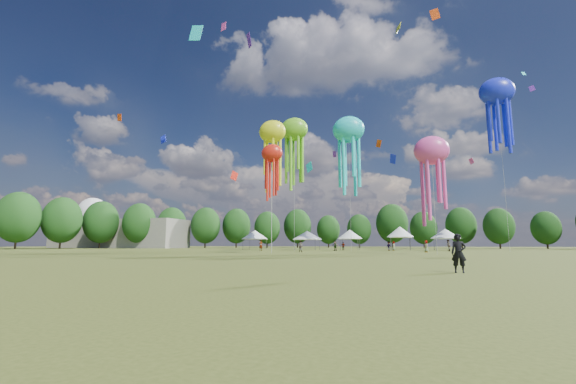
# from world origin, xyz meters

# --- Properties ---
(ground) EXTENTS (300.00, 300.00, 0.00)m
(ground) POSITION_xyz_m (0.00, 0.00, 0.00)
(ground) COLOR #384416
(ground) RESTS_ON ground
(observer_main) EXTENTS (0.62, 0.44, 1.62)m
(observer_main) POSITION_xyz_m (8.33, -0.63, 0.81)
(observer_main) COLOR black
(observer_main) RESTS_ON ground
(spectator_near) EXTENTS (1.00, 0.92, 1.64)m
(spectator_near) POSITION_xyz_m (-7.57, 34.86, 0.82)
(spectator_near) COLOR gray
(spectator_near) RESTS_ON ground
(spectators_far) EXTENTS (31.14, 14.24, 1.87)m
(spectators_far) POSITION_xyz_m (2.44, 47.16, 0.86)
(spectators_far) COLOR gray
(spectators_far) RESTS_ON ground
(festival_tents) EXTENTS (42.02, 7.10, 4.41)m
(festival_tents) POSITION_xyz_m (-3.45, 53.96, 3.06)
(festival_tents) COLOR #47474C
(festival_tents) RESTS_ON ground
(show_kites) EXTENTS (38.31, 24.17, 27.96)m
(show_kites) POSITION_xyz_m (2.70, 41.24, 18.25)
(show_kites) COLOR yellow
(show_kites) RESTS_ON ground
(small_kites) EXTENTS (80.61, 60.54, 46.27)m
(small_kites) POSITION_xyz_m (-1.53, 40.36, 27.40)
(small_kites) COLOR yellow
(small_kites) RESTS_ON ground
(treeline) EXTENTS (201.57, 95.24, 13.43)m
(treeline) POSITION_xyz_m (-3.87, 62.51, 6.54)
(treeline) COLOR #38281C
(treeline) RESTS_ON ground
(hangar) EXTENTS (40.00, 12.00, 8.00)m
(hangar) POSITION_xyz_m (-72.00, 72.00, 4.00)
(hangar) COLOR gray
(hangar) RESTS_ON ground
(radome) EXTENTS (9.00, 9.00, 16.00)m
(radome) POSITION_xyz_m (-88.00, 78.00, 9.99)
(radome) COLOR white
(radome) RESTS_ON ground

